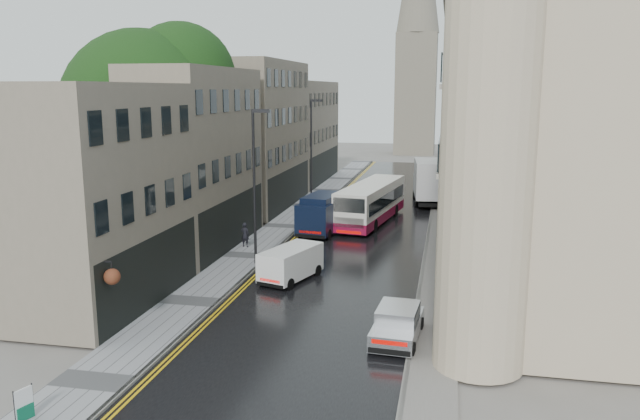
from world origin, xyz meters
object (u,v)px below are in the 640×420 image
at_px(tree_near, 144,137).
at_px(white_van, 263,268).
at_px(estate_sign, 24,404).
at_px(lamp_post_near, 254,188).
at_px(tree_far, 224,134).
at_px(silver_hatchback, 372,334).
at_px(lamp_post_far, 311,153).
at_px(pedestrian, 245,235).
at_px(cream_bus, 344,209).
at_px(navy_van, 300,217).
at_px(white_lorry, 417,185).

height_order(tree_near, white_van, tree_near).
height_order(white_van, estate_sign, white_van).
bearing_deg(lamp_post_near, white_van, -73.32).
xyz_separation_m(tree_far, silver_hatchback, (15.31, -25.89, -5.50)).
xyz_separation_m(tree_near, tree_far, (0.30, 13.00, -0.72)).
bearing_deg(tree_far, lamp_post_far, 28.44).
relative_size(lamp_post_near, estate_sign, 8.62).
height_order(white_van, pedestrian, white_van).
xyz_separation_m(silver_hatchback, white_van, (-6.41, 7.09, 0.18)).
height_order(tree_near, cream_bus, tree_near).
xyz_separation_m(pedestrian, lamp_post_far, (0.85, 15.38, 3.64)).
relative_size(tree_near, white_van, 3.52).
bearing_deg(lamp_post_far, navy_van, -101.67).
height_order(pedestrian, estate_sign, pedestrian).
bearing_deg(white_van, estate_sign, -84.33).
bearing_deg(lamp_post_near, lamp_post_far, 85.90).
distance_m(white_van, lamp_post_far, 22.73).
xyz_separation_m(silver_hatchback, estate_sign, (-9.53, -7.24, -0.11)).
xyz_separation_m(white_lorry, lamp_post_near, (-7.98, -19.60, 2.47)).
bearing_deg(silver_hatchback, lamp_post_far, 110.87).
bearing_deg(tree_near, white_van, -32.20).
height_order(tree_near, silver_hatchback, tree_near).
relative_size(silver_hatchback, white_van, 0.96).
distance_m(tree_near, cream_bus, 14.51).
height_order(tree_far, estate_sign, tree_far).
bearing_deg(lamp_post_near, tree_near, 156.15).
relative_size(cream_bus, silver_hatchback, 2.84).
bearing_deg(silver_hatchback, cream_bus, 106.53).
relative_size(tree_near, lamp_post_near, 1.61).
bearing_deg(tree_near, navy_van, 28.90).
bearing_deg(silver_hatchback, lamp_post_near, 131.03).
bearing_deg(pedestrian, lamp_post_far, -83.18).
bearing_deg(lamp_post_near, navy_van, 75.92).
distance_m(navy_van, lamp_post_near, 7.75).
bearing_deg(tree_far, silver_hatchback, -59.40).
distance_m(pedestrian, lamp_post_near, 5.26).
xyz_separation_m(navy_van, lamp_post_far, (-1.82, 11.76, 3.11)).
distance_m(silver_hatchback, pedestrian, 17.04).
xyz_separation_m(white_lorry, silver_hatchback, (-0.06, -30.14, -1.22)).
height_order(cream_bus, lamp_post_near, lamp_post_near).
height_order(tree_far, lamp_post_near, tree_far).
distance_m(tree_far, pedestrian, 14.18).
distance_m(tree_far, white_lorry, 16.52).
bearing_deg(white_lorry, white_van, -111.25).
bearing_deg(white_lorry, pedestrian, -126.75).
bearing_deg(cream_bus, tree_near, -136.78).
bearing_deg(tree_near, white_lorry, 47.74).
xyz_separation_m(white_van, estate_sign, (-3.12, -14.33, -0.29)).
bearing_deg(lamp_post_far, white_lorry, -15.66).
relative_size(white_van, navy_van, 0.72).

